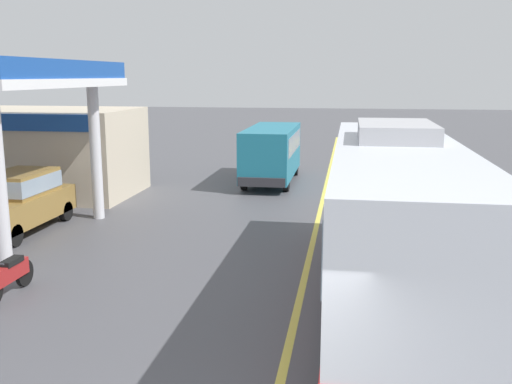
% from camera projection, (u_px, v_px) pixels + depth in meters
% --- Properties ---
extents(ground, '(120.00, 120.00, 0.00)m').
position_uv_depth(ground, '(326.00, 184.00, 25.38)').
color(ground, '#4C4C51').
extents(lane_divider_stripe, '(0.16, 50.00, 0.01)m').
position_uv_depth(lane_divider_stripe, '(320.00, 210.00, 20.55)').
color(lane_divider_stripe, '#D8CC4C').
rests_on(lane_divider_stripe, ground).
extents(coach_bus_main, '(2.60, 11.04, 3.69)m').
position_uv_depth(coach_bus_main, '(395.00, 222.00, 11.94)').
color(coach_bus_main, silver).
rests_on(coach_bus_main, ground).
extents(gas_station_roadside, '(9.10, 11.95, 5.10)m').
position_uv_depth(gas_station_roadside, '(16.00, 134.00, 20.91)').
color(gas_station_roadside, '#194799').
rests_on(gas_station_roadside, ground).
extents(car_at_pump, '(1.70, 4.20, 1.82)m').
position_uv_depth(car_at_pump, '(19.00, 198.00, 17.62)').
color(car_at_pump, olive).
rests_on(car_at_pump, ground).
extents(minibus_opposing_lane, '(2.04, 6.13, 2.44)m').
position_uv_depth(minibus_opposing_lane, '(272.00, 149.00, 25.66)').
color(minibus_opposing_lane, teal).
rests_on(minibus_opposing_lane, ground).
extents(motorcycle_parked_forecourt, '(0.55, 1.80, 0.92)m').
position_uv_depth(motorcycle_parked_forecourt, '(9.00, 276.00, 12.51)').
color(motorcycle_parked_forecourt, black).
rests_on(motorcycle_parked_forecourt, ground).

